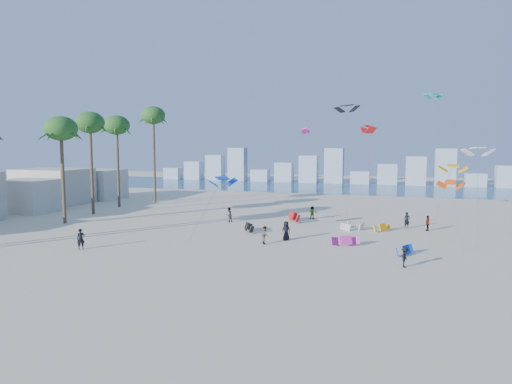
% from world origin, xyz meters
% --- Properties ---
extents(ground, '(220.00, 220.00, 0.00)m').
position_xyz_m(ground, '(0.00, 0.00, 0.00)').
color(ground, beige).
rests_on(ground, ground).
extents(ocean, '(220.00, 220.00, 0.00)m').
position_xyz_m(ocean, '(0.00, 72.00, 0.01)').
color(ocean, navy).
rests_on(ocean, ground).
extents(kitesurfer_near, '(0.79, 0.80, 1.87)m').
position_xyz_m(kitesurfer_near, '(-9.95, 5.37, 0.93)').
color(kitesurfer_near, black).
rests_on(kitesurfer_near, ground).
extents(kitesurfer_mid, '(0.94, 1.02, 1.68)m').
position_xyz_m(kitesurfer_mid, '(4.99, 12.60, 0.84)').
color(kitesurfer_mid, gray).
rests_on(kitesurfer_mid, ground).
extents(kitesurfers_far, '(23.24, 21.13, 1.87)m').
position_xyz_m(kitesurfers_far, '(9.46, 20.31, 0.85)').
color(kitesurfers_far, black).
rests_on(kitesurfers_far, ground).
extents(grounded_kites, '(18.29, 16.92, 1.08)m').
position_xyz_m(grounded_kites, '(9.54, 19.71, 0.46)').
color(grounded_kites, black).
rests_on(grounded_kites, ground).
extents(flying_kites, '(27.54, 22.93, 15.88)m').
position_xyz_m(flying_kites, '(13.50, 23.17, 10.14)').
color(flying_kites, '#0B3BBF').
rests_on(flying_kites, ground).
extents(palm_row, '(8.53, 44.80, 15.37)m').
position_xyz_m(palm_row, '(-22.36, 16.16, 11.98)').
color(palm_row, brown).
rests_on(palm_row, ground).
extents(beachfront_buildings, '(11.50, 43.00, 6.00)m').
position_xyz_m(beachfront_buildings, '(-33.69, 20.82, 2.67)').
color(beachfront_buildings, beige).
rests_on(beachfront_buildings, ground).
extents(distant_skyline, '(85.00, 3.00, 8.40)m').
position_xyz_m(distant_skyline, '(-1.19, 82.00, 3.09)').
color(distant_skyline, '#9EADBF').
rests_on(distant_skyline, ground).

